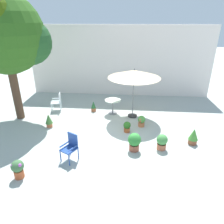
{
  "coord_description": "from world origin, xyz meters",
  "views": [
    {
      "loc": [
        0.64,
        -7.32,
        4.33
      ],
      "look_at": [
        0.0,
        0.02,
        0.99
      ],
      "focal_mm": 32.96,
      "sensor_mm": 36.0,
      "label": 1
    }
  ],
  "objects_px": {
    "potted_plant_2": "(134,141)",
    "potted_plant_6": "(193,136)",
    "potted_plant_4": "(162,141)",
    "potted_plant_5": "(49,120)",
    "patio_chair_1": "(71,146)",
    "potted_plant_7": "(127,127)",
    "shade_tree": "(6,34)",
    "patio_chair_0": "(58,101)",
    "cafe_table_0": "(113,104)",
    "potted_plant_0": "(93,106)",
    "patio_umbrella_0": "(134,74)",
    "potted_plant_1": "(141,121)",
    "potted_plant_3": "(18,168)"
  },
  "relations": [
    {
      "from": "potted_plant_6",
      "to": "potted_plant_1",
      "type": "bearing_deg",
      "value": 146.66
    },
    {
      "from": "patio_umbrella_0",
      "to": "patio_chair_1",
      "type": "distance_m",
      "value": 4.35
    },
    {
      "from": "potted_plant_5",
      "to": "potted_plant_6",
      "type": "distance_m",
      "value": 5.95
    },
    {
      "from": "cafe_table_0",
      "to": "potted_plant_2",
      "type": "relative_size",
      "value": 1.16
    },
    {
      "from": "shade_tree",
      "to": "potted_plant_3",
      "type": "bearing_deg",
      "value": -64.35
    },
    {
      "from": "potted_plant_5",
      "to": "patio_umbrella_0",
      "type": "bearing_deg",
      "value": 20.69
    },
    {
      "from": "cafe_table_0",
      "to": "potted_plant_4",
      "type": "distance_m",
      "value": 3.57
    },
    {
      "from": "patio_chair_0",
      "to": "patio_chair_1",
      "type": "xyz_separation_m",
      "value": [
        1.77,
        -3.96,
        -0.0
      ]
    },
    {
      "from": "potted_plant_4",
      "to": "potted_plant_5",
      "type": "bearing_deg",
      "value": 164.74
    },
    {
      "from": "potted_plant_2",
      "to": "potted_plant_7",
      "type": "height_order",
      "value": "potted_plant_2"
    },
    {
      "from": "potted_plant_1",
      "to": "potted_plant_7",
      "type": "relative_size",
      "value": 1.07
    },
    {
      "from": "patio_umbrella_0",
      "to": "potted_plant_5",
      "type": "xyz_separation_m",
      "value": [
        -3.63,
        -1.37,
        -1.76
      ]
    },
    {
      "from": "potted_plant_0",
      "to": "patio_chair_0",
      "type": "bearing_deg",
      "value": -179.95
    },
    {
      "from": "potted_plant_5",
      "to": "shade_tree",
      "type": "bearing_deg",
      "value": 153.52
    },
    {
      "from": "shade_tree",
      "to": "patio_chair_1",
      "type": "relative_size",
      "value": 5.81
    },
    {
      "from": "patio_chair_1",
      "to": "potted_plant_0",
      "type": "distance_m",
      "value": 3.97
    },
    {
      "from": "cafe_table_0",
      "to": "potted_plant_2",
      "type": "height_order",
      "value": "cafe_table_0"
    },
    {
      "from": "potted_plant_3",
      "to": "patio_chair_1",
      "type": "bearing_deg",
      "value": 37.8
    },
    {
      "from": "potted_plant_1",
      "to": "potted_plant_5",
      "type": "relative_size",
      "value": 0.82
    },
    {
      "from": "shade_tree",
      "to": "cafe_table_0",
      "type": "relative_size",
      "value": 6.92
    },
    {
      "from": "cafe_table_0",
      "to": "patio_chair_0",
      "type": "distance_m",
      "value": 2.85
    },
    {
      "from": "cafe_table_0",
      "to": "potted_plant_3",
      "type": "relative_size",
      "value": 1.3
    },
    {
      "from": "potted_plant_2",
      "to": "potted_plant_4",
      "type": "relative_size",
      "value": 1.15
    },
    {
      "from": "patio_chair_1",
      "to": "potted_plant_7",
      "type": "relative_size",
      "value": 1.99
    },
    {
      "from": "potted_plant_5",
      "to": "potted_plant_3",
      "type": "bearing_deg",
      "value": -85.41
    },
    {
      "from": "potted_plant_1",
      "to": "potted_plant_3",
      "type": "distance_m",
      "value": 5.17
    },
    {
      "from": "potted_plant_0",
      "to": "potted_plant_6",
      "type": "relative_size",
      "value": 0.84
    },
    {
      "from": "patio_chair_0",
      "to": "patio_umbrella_0",
      "type": "bearing_deg",
      "value": -6.82
    },
    {
      "from": "potted_plant_3",
      "to": "potted_plant_1",
      "type": "bearing_deg",
      "value": 43.35
    },
    {
      "from": "potted_plant_2",
      "to": "cafe_table_0",
      "type": "bearing_deg",
      "value": 108.46
    },
    {
      "from": "patio_chair_0",
      "to": "potted_plant_6",
      "type": "relative_size",
      "value": 1.42
    },
    {
      "from": "potted_plant_2",
      "to": "potted_plant_6",
      "type": "xyz_separation_m",
      "value": [
        2.21,
        0.6,
        -0.03
      ]
    },
    {
      "from": "cafe_table_0",
      "to": "potted_plant_0",
      "type": "distance_m",
      "value": 1.04
    },
    {
      "from": "shade_tree",
      "to": "patio_chair_0",
      "type": "bearing_deg",
      "value": 34.53
    },
    {
      "from": "shade_tree",
      "to": "potted_plant_4",
      "type": "distance_m",
      "value": 7.51
    },
    {
      "from": "patio_umbrella_0",
      "to": "potted_plant_7",
      "type": "bearing_deg",
      "value": -98.79
    },
    {
      "from": "potted_plant_4",
      "to": "potted_plant_7",
      "type": "bearing_deg",
      "value": 138.61
    },
    {
      "from": "patio_umbrella_0",
      "to": "patio_chair_1",
      "type": "relative_size",
      "value": 2.55
    },
    {
      "from": "potted_plant_4",
      "to": "cafe_table_0",
      "type": "bearing_deg",
      "value": 124.64
    },
    {
      "from": "potted_plant_1",
      "to": "cafe_table_0",
      "type": "bearing_deg",
      "value": 137.32
    },
    {
      "from": "potted_plant_2",
      "to": "potted_plant_6",
      "type": "height_order",
      "value": "potted_plant_2"
    },
    {
      "from": "patio_chair_0",
      "to": "patio_chair_1",
      "type": "height_order",
      "value": "patio_chair_1"
    },
    {
      "from": "patio_chair_1",
      "to": "potted_plant_6",
      "type": "bearing_deg",
      "value": 16.67
    },
    {
      "from": "potted_plant_5",
      "to": "potted_plant_7",
      "type": "distance_m",
      "value": 3.4
    },
    {
      "from": "potted_plant_0",
      "to": "potted_plant_7",
      "type": "distance_m",
      "value": 2.64
    },
    {
      "from": "patio_chair_1",
      "to": "potted_plant_5",
      "type": "height_order",
      "value": "patio_chair_1"
    },
    {
      "from": "patio_chair_1",
      "to": "potted_plant_7",
      "type": "xyz_separation_m",
      "value": [
        1.83,
        1.98,
        -0.27
      ]
    },
    {
      "from": "potted_plant_0",
      "to": "potted_plant_6",
      "type": "bearing_deg",
      "value": -32.17
    },
    {
      "from": "patio_chair_1",
      "to": "potted_plant_3",
      "type": "height_order",
      "value": "patio_chair_1"
    },
    {
      "from": "potted_plant_5",
      "to": "potted_plant_4",
      "type": "bearing_deg",
      "value": -15.26
    }
  ]
}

